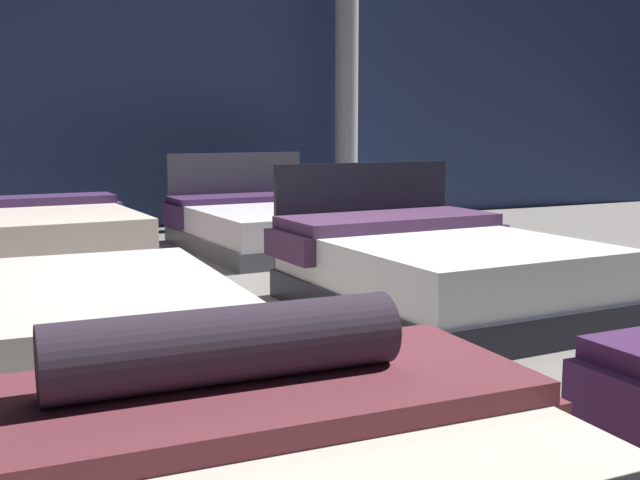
% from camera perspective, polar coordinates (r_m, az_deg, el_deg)
% --- Properties ---
extents(ground_plane, '(18.00, 18.00, 0.02)m').
position_cam_1_polar(ground_plane, '(4.72, -3.54, -6.53)').
color(ground_plane, gray).
extents(showroom_back_wall, '(18.00, 0.06, 3.50)m').
position_cam_1_polar(showroom_back_wall, '(9.48, -14.95, 11.36)').
color(showroom_back_wall, navy).
rests_on(showroom_back_wall, ground_plane).
extents(bed_2, '(1.57, 2.08, 0.41)m').
position_cam_1_polar(bed_2, '(4.18, -17.03, -5.86)').
color(bed_2, '#986948').
rests_on(bed_2, ground_plane).
extents(bed_3, '(1.71, 2.09, 0.94)m').
position_cam_1_polar(bed_3, '(5.10, 8.56, -2.29)').
color(bed_3, black).
rests_on(bed_3, ground_plane).
extents(bed_4, '(1.81, 2.08, 0.55)m').
position_cam_1_polar(bed_4, '(7.17, -20.18, 0.16)').
color(bed_4, brown).
rests_on(bed_4, ground_plane).
extents(bed_5, '(1.78, 2.25, 0.92)m').
position_cam_1_polar(bed_5, '(7.71, -3.47, 1.05)').
color(bed_5, '#4C4F56').
rests_on(bed_5, ground_plane).
extents(support_pillar, '(0.29, 0.29, 3.50)m').
position_cam_1_polar(support_pillar, '(9.96, 1.97, 11.47)').
color(support_pillar, '#99999E').
rests_on(support_pillar, ground_plane).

